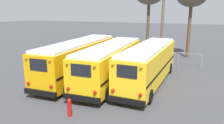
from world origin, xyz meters
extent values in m
plane|color=#424247|center=(0.00, 0.00, 0.00)|extent=(160.00, 160.00, 0.00)
cube|color=#E5A00C|center=(-2.97, 0.58, 1.66)|extent=(2.60, 10.69, 2.64)
cube|color=white|center=(-2.97, 0.58, 3.08)|extent=(2.40, 10.26, 0.20)
cube|color=black|center=(-2.87, -4.78, 0.52)|extent=(2.45, 0.25, 0.36)
cube|color=black|center=(-2.87, -4.76, 2.39)|extent=(1.32, 0.06, 0.79)
sphere|color=red|center=(-3.77, -4.81, 1.07)|extent=(0.22, 0.22, 0.22)
sphere|color=orange|center=(-3.77, -4.81, 2.76)|extent=(0.18, 0.18, 0.18)
sphere|color=red|center=(-1.97, -4.78, 1.07)|extent=(0.22, 0.22, 0.22)
sphere|color=orange|center=(-1.97, -4.78, 2.76)|extent=(0.18, 0.18, 0.18)
cube|color=black|center=(-4.18, 0.56, 1.47)|extent=(0.22, 10.44, 0.14)
cube|color=black|center=(-1.76, 0.60, 1.47)|extent=(0.22, 10.44, 0.14)
cylinder|color=black|center=(-4.17, 4.58, 0.49)|extent=(0.30, 0.99, 0.98)
cylinder|color=black|center=(-1.93, 4.63, 0.49)|extent=(0.30, 0.99, 0.98)
cylinder|color=black|center=(-4.01, -3.47, 0.49)|extent=(0.30, 0.99, 0.98)
cylinder|color=black|center=(-1.78, -3.42, 0.49)|extent=(0.30, 0.99, 0.98)
cube|color=yellow|center=(0.00, 0.48, 1.62)|extent=(2.70, 10.27, 2.50)
cube|color=white|center=(0.00, 0.48, 2.98)|extent=(2.50, 9.85, 0.20)
cube|color=black|center=(0.14, -4.66, 0.55)|extent=(2.48, 0.27, 0.36)
cube|color=black|center=(0.14, -4.64, 2.31)|extent=(1.33, 0.07, 0.75)
sphere|color=red|center=(-0.77, -4.70, 1.06)|extent=(0.22, 0.22, 0.22)
sphere|color=orange|center=(-0.77, -4.70, 2.66)|extent=(0.18, 0.18, 0.18)
sphere|color=red|center=(1.05, -4.65, 1.06)|extent=(0.22, 0.22, 0.22)
sphere|color=orange|center=(1.05, -4.65, 2.66)|extent=(0.18, 0.18, 0.18)
cube|color=black|center=(-1.22, 0.45, 1.44)|extent=(0.29, 10.00, 0.14)
cube|color=black|center=(1.22, 0.51, 1.44)|extent=(0.29, 10.00, 0.14)
cylinder|color=black|center=(-1.24, 4.25, 0.53)|extent=(0.31, 1.08, 1.07)
cylinder|color=black|center=(1.03, 4.31, 0.53)|extent=(0.31, 1.08, 1.07)
cylinder|color=black|center=(-1.03, -3.35, 0.53)|extent=(0.31, 1.08, 1.07)
cylinder|color=black|center=(1.24, -3.29, 0.53)|extent=(0.31, 1.08, 1.07)
cube|color=yellow|center=(2.97, 1.15, 1.61)|extent=(2.73, 10.17, 2.57)
cube|color=white|center=(2.97, 1.15, 3.00)|extent=(2.53, 9.76, 0.20)
cube|color=black|center=(2.75, -3.93, 0.51)|extent=(2.35, 0.30, 0.36)
cube|color=black|center=(2.76, -3.90, 2.32)|extent=(1.27, 0.08, 0.77)
sphere|color=red|center=(1.89, -3.90, 1.04)|extent=(0.22, 0.22, 0.22)
sphere|color=orange|center=(1.89, -3.90, 2.68)|extent=(0.18, 0.18, 0.18)
sphere|color=red|center=(3.62, -3.98, 1.04)|extent=(0.22, 0.22, 0.22)
sphere|color=orange|center=(3.62, -3.98, 2.68)|extent=(0.18, 0.18, 0.18)
cube|color=black|center=(1.81, 1.20, 1.42)|extent=(0.44, 9.88, 0.14)
cube|color=black|center=(4.13, 1.10, 1.42)|extent=(0.44, 9.88, 0.14)
cylinder|color=black|center=(2.06, 4.93, 0.47)|extent=(0.32, 0.95, 0.94)
cylinder|color=black|center=(4.20, 4.84, 0.47)|extent=(0.32, 0.95, 0.94)
cylinder|color=black|center=(1.74, -2.55, 0.47)|extent=(0.32, 0.95, 0.94)
cylinder|color=black|center=(3.88, -2.64, 0.47)|extent=(0.32, 0.95, 0.94)
cylinder|color=brown|center=(2.27, 11.52, 3.99)|extent=(0.33, 0.33, 7.99)
cylinder|color=brown|center=(-0.48, 16.13, 3.43)|extent=(0.43, 0.43, 6.85)
cylinder|color=brown|center=(5.32, 12.76, 3.22)|extent=(0.39, 0.39, 6.44)
cylinder|color=#939399|center=(-6.97, 7.94, 0.70)|extent=(0.06, 0.06, 1.40)
cylinder|color=#939399|center=(-4.65, 7.94, 0.70)|extent=(0.06, 0.06, 1.40)
cylinder|color=#939399|center=(-2.32, 7.94, 0.70)|extent=(0.06, 0.06, 1.40)
cylinder|color=#939399|center=(0.00, 7.94, 0.70)|extent=(0.06, 0.06, 1.40)
cylinder|color=#939399|center=(2.32, 7.94, 0.70)|extent=(0.06, 0.06, 1.40)
cylinder|color=#939399|center=(4.65, 7.94, 0.70)|extent=(0.06, 0.06, 1.40)
cylinder|color=#939399|center=(6.97, 7.94, 0.70)|extent=(0.06, 0.06, 1.40)
cylinder|color=#939399|center=(0.00, 7.94, 1.40)|extent=(13.94, 0.04, 0.04)
cylinder|color=#B21414|center=(0.10, -5.96, 0.42)|extent=(0.24, 0.24, 0.85)
sphere|color=#B21414|center=(0.10, -5.96, 0.92)|extent=(0.23, 0.23, 0.23)
camera|label=1|loc=(6.42, -15.48, 5.83)|focal=35.00mm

